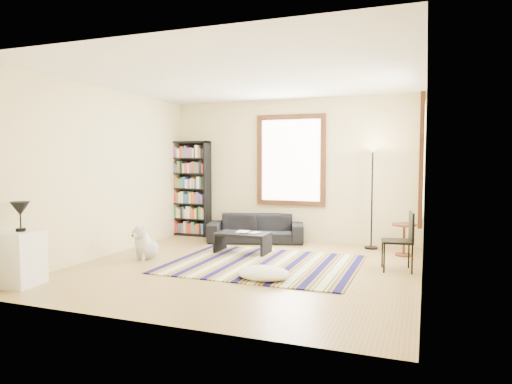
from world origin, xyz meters
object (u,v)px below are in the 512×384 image
(sofa, at_px, (256,228))
(white_cabinet, at_px, (22,258))
(floor_cushion, at_px, (263,273))
(floor_lamp, at_px, (372,198))
(side_table, at_px, (404,240))
(bookshelf, at_px, (189,188))
(dog, at_px, (147,242))
(folding_chair, at_px, (397,241))
(coffee_table, at_px, (243,243))

(sofa, xyz_separation_m, white_cabinet, (-1.72, -3.96, 0.08))
(floor_cushion, distance_m, white_cabinet, 3.12)
(floor_lamp, distance_m, side_table, 0.99)
(floor_cushion, bearing_deg, bookshelf, 133.01)
(bookshelf, xyz_separation_m, dog, (0.49, -2.32, -0.73))
(sofa, bearing_deg, side_table, -23.20)
(floor_cushion, height_order, folding_chair, folding_chair)
(white_cabinet, bearing_deg, bookshelf, 81.91)
(dog, bearing_deg, coffee_table, 42.24)
(bookshelf, relative_size, side_table, 3.70)
(bookshelf, xyz_separation_m, side_table, (4.40, -0.61, -0.73))
(sofa, xyz_separation_m, bookshelf, (-1.62, 0.27, 0.73))
(bookshelf, relative_size, coffee_table, 2.22)
(sofa, height_order, folding_chair, folding_chair)
(folding_chair, relative_size, white_cabinet, 1.23)
(floor_cushion, bearing_deg, coffee_table, 121.10)
(sofa, relative_size, coffee_table, 2.05)
(bookshelf, distance_m, floor_lamp, 3.82)
(sofa, xyz_separation_m, side_table, (2.78, -0.34, 0.00))
(side_table, bearing_deg, floor_cushion, -126.61)
(folding_chair, bearing_deg, white_cabinet, -159.90)
(sofa, height_order, white_cabinet, white_cabinet)
(bookshelf, height_order, folding_chair, bookshelf)
(sofa, relative_size, floor_cushion, 2.52)
(white_cabinet, bearing_deg, side_table, 32.10)
(floor_lamp, relative_size, folding_chair, 2.16)
(bookshelf, distance_m, floor_cushion, 4.06)
(side_table, relative_size, folding_chair, 0.63)
(bookshelf, relative_size, dog, 3.65)
(sofa, xyz_separation_m, coffee_table, (0.17, -1.11, -0.09))
(sofa, relative_size, dog, 3.37)
(white_cabinet, bearing_deg, floor_cushion, 18.74)
(coffee_table, bearing_deg, folding_chair, -7.71)
(folding_chair, height_order, white_cabinet, folding_chair)
(side_table, bearing_deg, floor_lamp, 142.99)
(side_table, bearing_deg, sofa, 173.02)
(sofa, bearing_deg, coffee_table, -97.40)
(coffee_table, bearing_deg, dog, -144.16)
(floor_lamp, xyz_separation_m, side_table, (0.58, -0.44, -0.66))
(coffee_table, bearing_deg, floor_lamp, 30.93)
(dog, bearing_deg, folding_chair, 15.14)
(sofa, xyz_separation_m, floor_cushion, (1.08, -2.62, -0.18))
(sofa, xyz_separation_m, dog, (-1.13, -2.05, 0.00))
(folding_chair, xyz_separation_m, dog, (-3.86, -0.59, -0.16))
(floor_cushion, relative_size, side_table, 1.36)
(coffee_table, relative_size, white_cabinet, 1.29)
(side_table, distance_m, dog, 4.27)
(floor_cushion, height_order, side_table, side_table)
(side_table, relative_size, white_cabinet, 0.77)
(floor_lamp, bearing_deg, coffee_table, -149.07)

